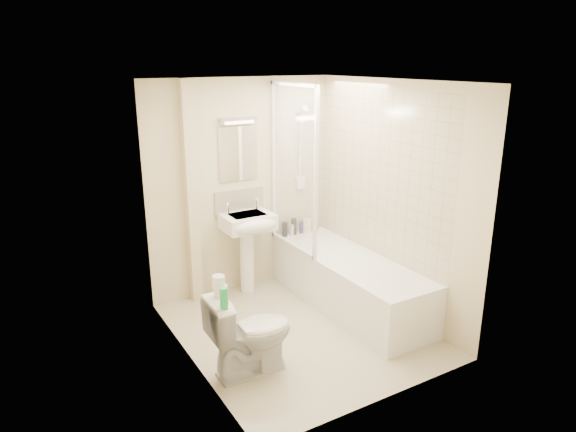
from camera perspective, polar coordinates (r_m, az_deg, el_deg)
floor at (r=5.22m, az=1.27°, el=-12.57°), size 2.50×2.50×0.00m
wall_back at (r=5.80m, az=-5.16°, el=3.24°), size 2.20×0.02×2.40m
wall_left at (r=4.29m, az=-11.23°, el=-2.05°), size 0.02×2.50×2.40m
wall_right at (r=5.38m, az=11.37°, el=1.86°), size 0.02×2.50×2.40m
ceiling at (r=4.54m, az=1.47°, el=14.77°), size 2.20×2.50×0.02m
tile_back at (r=6.10m, az=1.24°, el=6.14°), size 0.70×0.01×1.75m
tile_right at (r=5.47m, az=10.03°, el=4.60°), size 0.01×2.10×1.75m
pipe_boxing at (r=5.52m, az=-10.71°, el=2.28°), size 0.12×0.12×2.40m
splashback at (r=5.82m, az=-5.41°, el=1.54°), size 0.60×0.02×0.30m
mirror at (r=5.70m, az=-5.56°, el=6.87°), size 0.46×0.01×0.60m
strip_light at (r=5.62m, az=-5.57°, el=10.55°), size 0.42×0.07×0.07m
bathtub at (r=5.62m, az=6.77°, el=-7.13°), size 0.70×2.10×0.55m
shower_screen at (r=5.54m, az=0.55°, el=5.30°), size 0.04×0.92×1.80m
shower_fixture at (r=6.04m, az=1.46°, el=7.19°), size 0.10×0.16×0.99m
pedestal_sink at (r=5.71m, az=-4.36°, el=-1.68°), size 0.55×0.50×1.07m
bottle_black_a at (r=6.11m, az=-0.36°, el=-1.49°), size 0.07×0.07×0.17m
bottle_white_a at (r=6.17m, az=0.46°, el=-1.50°), size 0.06×0.06×0.13m
bottle_black_b at (r=6.17m, az=0.65°, el=-1.18°), size 0.07×0.07×0.20m
bottle_blue at (r=6.23m, az=1.47°, el=-1.28°), size 0.05×0.05×0.14m
bottle_cream at (r=6.25m, az=1.91°, el=-1.07°), size 0.06×0.06×0.17m
bottle_white_b at (r=6.28m, az=2.33°, el=-1.03°), size 0.05×0.05×0.16m
bottle_green at (r=6.35m, az=3.08°, el=-1.24°), size 0.06×0.06×0.08m
toilet at (r=4.45m, az=-4.19°, el=-12.82°), size 0.44×0.74×0.74m
toilet_roll_lower at (r=4.24m, az=-7.51°, el=-8.22°), size 0.11×0.11×0.09m
toilet_roll_upper at (r=4.19m, az=-7.72°, el=-7.17°), size 0.10×0.10×0.09m
green_bottle at (r=4.02m, az=-7.12°, el=-9.01°), size 0.07×0.07×0.17m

